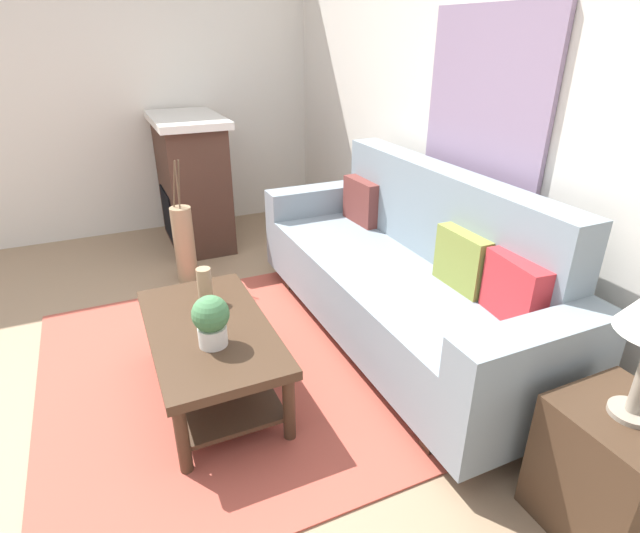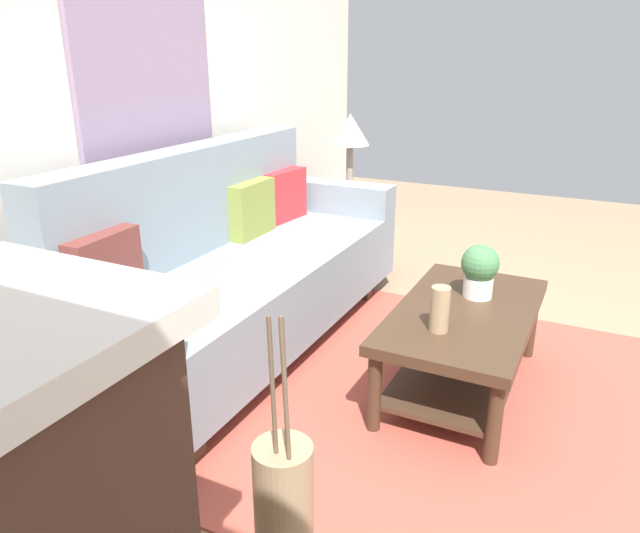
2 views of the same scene
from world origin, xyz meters
The scene contains 18 objects.
ground_plane centered at (0.00, 0.00, 0.00)m, with size 9.30×9.30×0.00m, color #9E7F60.
wall_back centered at (0.00, 2.13, 1.35)m, with size 5.30×0.10×2.70m, color silver.
wall_left centered at (-2.70, 0.54, 1.35)m, with size 0.10×5.08×2.70m, color silver.
area_rug centered at (0.00, 0.50, 0.01)m, with size 2.27×2.09×0.01m, color #B24C3D.
couch centered at (0.07, 1.60, 0.43)m, with size 2.42×0.84×1.08m.
throw_pillow_maroon centered at (-0.69, 1.72, 0.68)m, with size 0.36×0.12×0.32m, color brown.
throw_pillow_olive centered at (0.46, 1.72, 0.68)m, with size 0.36×0.12×0.32m, color olive.
throw_pillow_crimson centered at (0.84, 1.72, 0.68)m, with size 0.36×0.12×0.32m, color red.
coffee_table centered at (0.15, 0.37, 0.31)m, with size 1.10×0.60×0.43m.
tabletop_vase centered at (-0.13, 0.42, 0.53)m, with size 0.08×0.08×0.20m, color tan.
potted_plant_tabletop centered at (0.32, 0.35, 0.57)m, with size 0.18×0.18×0.26m.
side_table centered at (1.58, 1.58, 0.28)m, with size 0.44×0.44×0.56m, color #422D1E.
fireplace centered at (-2.10, 0.75, 0.59)m, with size 1.02×0.58×1.16m.
floor_vase centered at (-1.31, 0.50, 0.30)m, with size 0.16×0.16×0.61m, color tan.
floor_vase_branch_a centered at (-1.29, 0.50, 0.79)m, with size 0.01×0.01×0.36m, color brown.
floor_vase_branch_b centered at (-1.32, 0.52, 0.79)m, with size 0.01×0.01×0.36m, color brown.
floor_vase_branch_c centered at (-1.32, 0.48, 0.79)m, with size 0.01×0.01×0.36m, color brown.
framed_painting centered at (0.07, 2.06, 1.47)m, with size 0.98×0.03×0.96m, color gray.
Camera 1 is at (2.40, -0.02, 1.81)m, focal length 28.07 mm.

